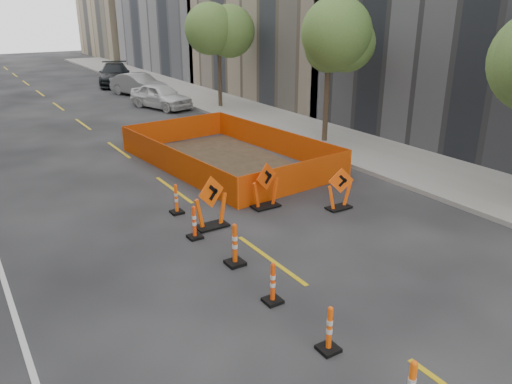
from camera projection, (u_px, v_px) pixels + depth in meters
ground_plane at (389, 345)px, 9.37m from camera, size 140.00×140.00×0.00m
sidewalk_right at (334, 140)px, 23.35m from camera, size 4.00×90.00×0.15m
tree_r_b at (329, 42)px, 21.48m from camera, size 2.80×2.80×5.95m
tree_r_c at (219, 32)px, 29.39m from camera, size 2.80×2.80×5.95m
channelizer_3 at (329, 329)px, 9.06m from camera, size 0.37×0.37×0.95m
channelizer_4 at (273, 283)px, 10.56m from camera, size 0.37×0.37×0.95m
channelizer_5 at (235, 244)px, 12.10m from camera, size 0.43×0.43×1.10m
channelizer_6 at (194, 222)px, 13.52m from camera, size 0.37×0.37×0.95m
channelizer_7 at (176, 199)px, 15.15m from camera, size 0.37×0.37×0.95m
chevron_sign_left at (211, 202)px, 14.07m from camera, size 1.17×0.88×1.57m
chevron_sign_center at (266, 185)px, 15.50m from camera, size 1.11×0.83×1.48m
chevron_sign_right at (340, 189)px, 15.42m from camera, size 1.03×0.82×1.35m
safety_fence at (227, 150)px, 20.02m from camera, size 5.80×9.03×1.08m
parked_car_near at (161, 96)px, 30.71m from camera, size 3.01×4.76×1.51m
parked_car_mid at (139, 85)px, 35.00m from camera, size 3.01×4.93×1.53m
parked_car_far at (115, 74)px, 39.64m from camera, size 4.02×6.22×1.68m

